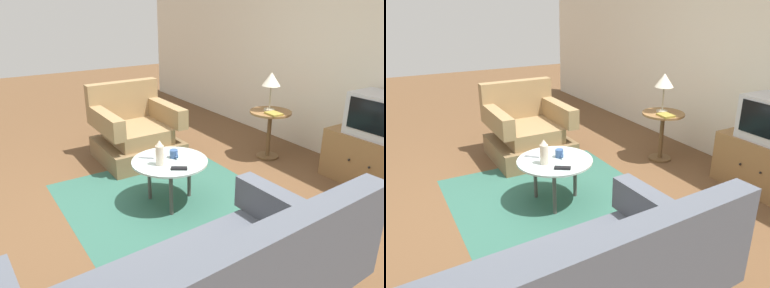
# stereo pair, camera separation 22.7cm
# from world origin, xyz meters

# --- Properties ---
(ground_plane) EXTENTS (16.00, 16.00, 0.00)m
(ground_plane) POSITION_xyz_m (0.00, 0.00, 0.00)
(ground_plane) COLOR brown
(back_wall) EXTENTS (9.00, 0.12, 2.70)m
(back_wall) POSITION_xyz_m (0.00, 2.49, 1.35)
(back_wall) COLOR beige
(back_wall) RESTS_ON ground
(area_rug) EXTENTS (2.04, 1.87, 0.00)m
(area_rug) POSITION_xyz_m (-0.13, 0.20, 0.00)
(area_rug) COLOR #2D5B4C
(area_rug) RESTS_ON ground
(armchair) EXTENTS (0.90, 0.92, 0.90)m
(armchair) POSITION_xyz_m (-1.36, 0.41, 0.31)
(armchair) COLOR brown
(armchair) RESTS_ON ground
(coffee_table) EXTENTS (0.71, 0.71, 0.44)m
(coffee_table) POSITION_xyz_m (-0.13, 0.20, 0.40)
(coffee_table) COLOR #B2C6C1
(coffee_table) RESTS_ON ground
(side_table) EXTENTS (0.50, 0.50, 0.59)m
(side_table) POSITION_xyz_m (-0.46, 1.78, 0.43)
(side_table) COLOR olive
(side_table) RESTS_ON ground
(tv_stand) EXTENTS (0.95, 0.48, 0.54)m
(tv_stand) POSITION_xyz_m (0.68, 2.16, 0.27)
(tv_stand) COLOR olive
(tv_stand) RESTS_ON ground
(table_lamp) EXTENTS (0.22, 0.22, 0.46)m
(table_lamp) POSITION_xyz_m (-0.49, 1.78, 0.96)
(table_lamp) COLOR #9E937A
(table_lamp) RESTS_ON side_table
(vase) EXTENTS (0.08, 0.08, 0.24)m
(vase) POSITION_xyz_m (-0.09, 0.07, 0.56)
(vase) COLOR beige
(vase) RESTS_ON coffee_table
(mug) EXTENTS (0.12, 0.08, 0.08)m
(mug) POSITION_xyz_m (-0.16, 0.26, 0.48)
(mug) COLOR #335184
(mug) RESTS_ON coffee_table
(tv_remote_dark) EXTENTS (0.12, 0.15, 0.02)m
(tv_remote_dark) POSITION_xyz_m (0.09, 0.17, 0.45)
(tv_remote_dark) COLOR black
(tv_remote_dark) RESTS_ON coffee_table
(tv_remote_silver) EXTENTS (0.13, 0.14, 0.02)m
(tv_remote_silver) POSITION_xyz_m (-0.30, 0.05, 0.45)
(tv_remote_silver) COLOR #B2B2B7
(tv_remote_silver) RESTS_ON coffee_table
(book) EXTENTS (0.19, 0.16, 0.02)m
(book) POSITION_xyz_m (-0.34, 1.71, 0.60)
(book) COLOR olive
(book) RESTS_ON side_table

